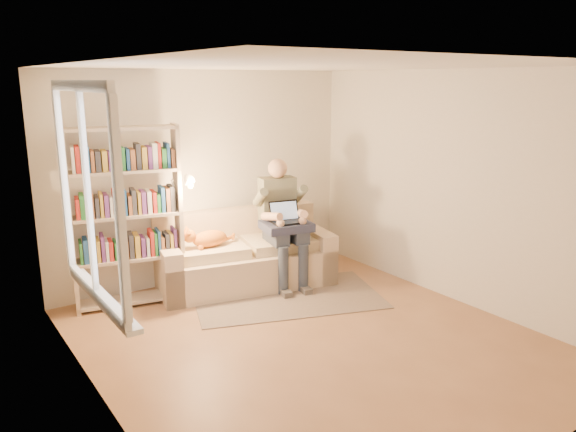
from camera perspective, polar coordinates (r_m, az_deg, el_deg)
floor at (r=5.63m, az=2.42°, el=-12.48°), size 4.50×4.50×0.00m
ceiling at (r=5.06m, az=2.73°, el=15.01°), size 4.00×4.50×0.02m
wall_left at (r=4.33m, az=-19.12°, el=-2.92°), size 0.02×4.50×2.60m
wall_right at (r=6.57m, az=16.67°, el=2.74°), size 0.02×4.50×2.60m
wall_back at (r=7.08m, az=-8.47°, el=3.93°), size 4.00×0.02×2.60m
wall_front at (r=3.72m, az=23.98°, el=-6.05°), size 4.00×0.02×2.60m
window at (r=4.51m, az=-19.24°, el=-1.29°), size 0.12×1.52×1.69m
sofa at (r=6.99m, az=-4.56°, el=-4.33°), size 2.26×1.37×0.90m
person at (r=6.84m, az=-0.65°, el=0.05°), size 0.55×0.76×1.55m
cat at (r=6.63m, az=-8.44°, el=-2.28°), size 0.67×0.31×0.24m
blanket at (r=6.74m, az=0.12°, el=-0.99°), size 0.65×0.57×0.10m
laptop at (r=6.72m, az=0.09°, el=-0.07°), size 0.42×0.38×0.31m
bookshelf at (r=6.38m, az=-16.12°, el=0.76°), size 1.32×0.63×2.02m
rug at (r=6.64m, az=-0.09°, el=-8.22°), size 2.44×1.90×0.01m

